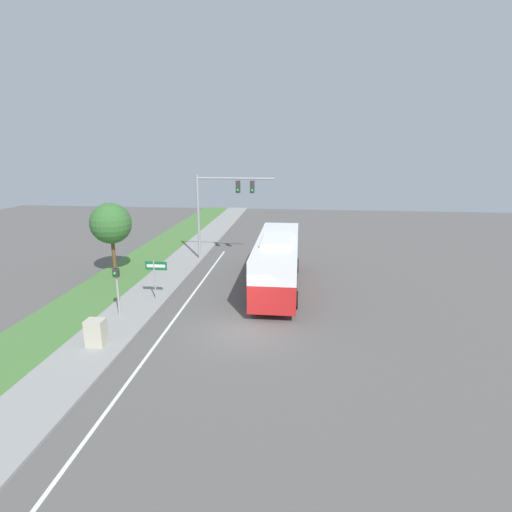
% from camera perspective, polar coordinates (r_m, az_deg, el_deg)
% --- Properties ---
extents(ground_plane, '(80.00, 80.00, 0.00)m').
position_cam_1_polar(ground_plane, '(19.63, -2.16, -10.57)').
color(ground_plane, '#565451').
extents(sidewalk, '(2.80, 80.00, 0.12)m').
position_cam_1_polar(sidewalk, '(21.33, -19.10, -9.09)').
color(sidewalk, gray).
rests_on(sidewalk, ground_plane).
extents(grass_verge, '(3.60, 80.00, 0.10)m').
position_cam_1_polar(grass_verge, '(22.84, -26.46, -8.28)').
color(grass_verge, '#477538').
rests_on(grass_verge, ground_plane).
extents(lane_divider_near, '(0.14, 30.00, 0.01)m').
position_cam_1_polar(lane_divider_near, '(20.42, -12.36, -9.86)').
color(lane_divider_near, silver).
rests_on(lane_divider_near, ground_plane).
extents(bus, '(2.64, 10.80, 3.40)m').
position_cam_1_polar(bus, '(24.83, 3.08, -0.40)').
color(bus, red).
rests_on(bus, ground_plane).
extents(signal_gantry, '(5.94, 0.41, 6.60)m').
position_cam_1_polar(signal_gantry, '(30.58, -5.12, 7.90)').
color(signal_gantry, '#939399').
rests_on(signal_gantry, ground_plane).
extents(pedestrian_signal, '(0.28, 0.34, 2.64)m').
position_cam_1_polar(pedestrian_signal, '(21.60, -19.25, -3.77)').
color(pedestrian_signal, '#939399').
rests_on(pedestrian_signal, ground_plane).
extents(street_sign, '(1.25, 0.08, 2.42)m').
position_cam_1_polar(street_sign, '(23.28, -14.16, -2.29)').
color(street_sign, '#939399').
rests_on(street_sign, ground_plane).
extents(utility_cabinet, '(0.80, 0.63, 1.20)m').
position_cam_1_polar(utility_cabinet, '(19.10, -21.89, -10.11)').
color(utility_cabinet, '#B7B29E').
rests_on(utility_cabinet, sidewalk).
extents(roadside_tree, '(2.71, 2.71, 4.93)m').
position_cam_1_polar(roadside_tree, '(28.37, -20.03, 4.37)').
color(roadside_tree, brown).
rests_on(roadside_tree, grass_verge).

